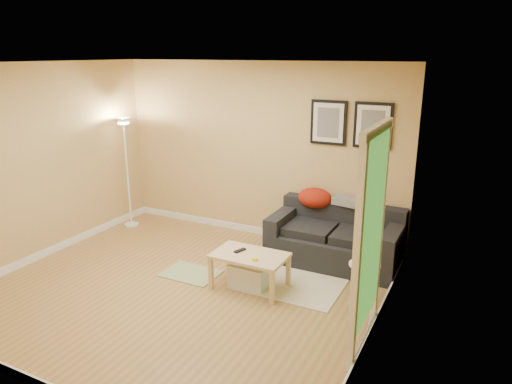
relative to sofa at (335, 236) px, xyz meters
The scene contains 24 objects.
floor 2.09m from the sofa, 132.05° to the right, with size 4.50×4.50×0.00m, color #9F7E44.
ceiling 3.03m from the sofa, 132.05° to the right, with size 4.50×4.50×0.00m, color white.
wall_back 1.73m from the sofa, 161.19° to the left, with size 4.50×4.50×0.00m, color tan.
wall_front 3.90m from the sofa, 111.35° to the right, with size 4.50×4.50×0.00m, color tan.
wall_left 4.05m from the sofa, 157.15° to the right, with size 4.00×4.00×0.00m, color tan.
wall_right 1.99m from the sofa, 60.38° to the right, with size 4.00×4.00×0.00m, color tan.
baseboard_back 1.49m from the sofa, 161.57° to the left, with size 4.50×0.02×0.10m, color white.
baseboard_left 3.94m from the sofa, 157.09° to the right, with size 0.02×4.00×0.10m, color white.
baseboard_right 1.78m from the sofa, 60.66° to the right, with size 0.02×4.00×0.10m, color white.
sofa is the anchor object (origin of this frame).
red_throw 0.62m from the sofa, 145.74° to the left, with size 0.48×0.36×0.28m, color #9B2B0E, non-canonical shape.
plaid_throw 0.52m from the sofa, 74.53° to the left, with size 0.42×0.26×0.10m, color tan, non-canonical shape.
framed_print_left 1.52m from the sofa, 123.99° to the left, with size 0.50×0.04×0.60m, color black, non-canonical shape.
framed_print_right 1.52m from the sofa, 56.01° to the left, with size 0.50×0.04×0.60m, color black, non-canonical shape.
area_rug 0.99m from the sofa, 107.58° to the right, with size 1.25×0.85×0.01m, color beige.
green_runner 1.95m from the sofa, 142.33° to the right, with size 0.70×0.50×0.01m, color #668C4C.
coffee_table 1.34m from the sofa, 120.40° to the right, with size 0.87×0.53×0.43m, color beige, non-canonical shape.
remote_control 1.40m from the sofa, 125.96° to the right, with size 0.05×0.16×0.02m, color black.
tape_roll 1.39m from the sofa, 113.20° to the right, with size 0.07×0.07×0.03m, color yellow.
storage_bin 1.33m from the sofa, 122.30° to the right, with size 0.47×0.34×0.29m, color white, non-canonical shape.
side_table 1.18m from the sofa, 57.10° to the right, with size 0.34×0.34×0.52m, color white, non-canonical shape.
book_stack 1.18m from the sofa, 56.89° to the right, with size 0.16×0.22×0.07m, color teal, non-canonical shape.
floor_lamp 3.41m from the sofa, behind, with size 0.23×0.23×1.76m, color white, non-canonical shape.
doorway 1.98m from the sofa, 63.98° to the right, with size 0.12×1.01×2.13m, color white, non-canonical shape.
Camera 1 is at (3.06, -4.14, 2.71)m, focal length 33.07 mm.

